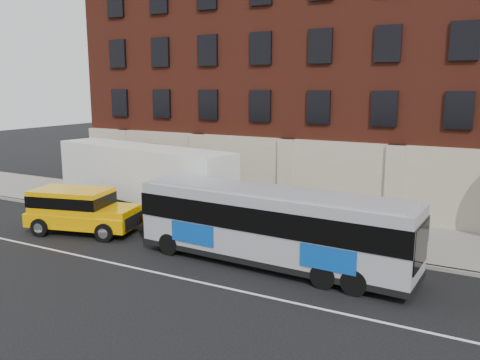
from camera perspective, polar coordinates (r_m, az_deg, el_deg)
The scene contains 9 objects.
ground at distance 19.15m, azimuth -9.07°, elevation -11.20°, with size 120.00×120.00×0.00m, color black.
sidewalk at distance 26.43m, azimuth 2.87°, elevation -4.68°, with size 60.00×6.00×0.15m, color gray.
kerb at distance 23.87m, azimuth -0.26°, elevation -6.39°, with size 60.00×0.25×0.15m, color gray.
lane_line at distance 19.51m, azimuth -8.16°, elevation -10.73°, with size 60.00×0.12×0.01m, color silver.
building at distance 32.80m, azimuth 9.09°, elevation 11.48°, with size 30.00×12.10×15.00m.
sign_pole at distance 28.57m, azimuth -15.25°, elevation -1.04°, with size 0.30×0.20×2.50m.
city_bus at distance 19.80m, azimuth 3.67°, elevation -5.08°, with size 11.48×2.97×3.12m.
yellow_suv at distance 25.60m, azimuth -17.97°, elevation -3.05°, with size 5.77×3.43×2.15m.
shipping_container at distance 27.67m, azimuth -11.06°, elevation -0.24°, with size 11.90×4.36×3.89m.
Camera 1 is at (10.94, -14.00, 7.14)m, focal length 37.33 mm.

